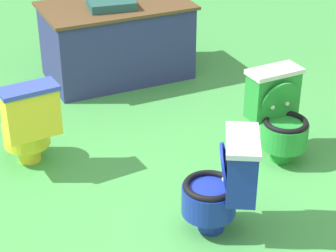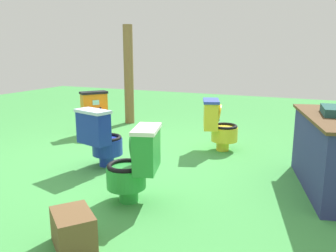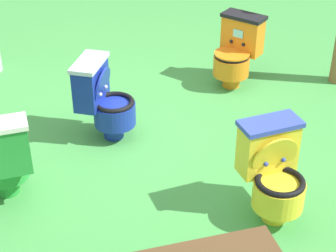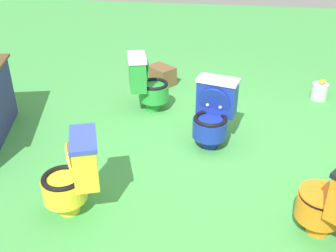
# 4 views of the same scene
# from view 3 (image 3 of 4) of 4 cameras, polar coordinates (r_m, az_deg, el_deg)

# --- Properties ---
(ground) EXTENTS (14.00, 14.00, 0.00)m
(ground) POSITION_cam_3_polar(r_m,az_deg,el_deg) (4.91, -3.02, -1.74)
(ground) COLOR #429947
(toilet_blue) EXTENTS (0.58, 0.52, 0.73)m
(toilet_blue) POSITION_cam_3_polar(r_m,az_deg,el_deg) (4.85, -6.61, 2.77)
(toilet_blue) COLOR #192D9E
(toilet_blue) RESTS_ON ground
(toilet_yellow) EXTENTS (0.54, 0.60, 0.73)m
(toilet_yellow) POSITION_cam_3_polar(r_m,az_deg,el_deg) (4.00, 10.77, -4.60)
(toilet_yellow) COLOR yellow
(toilet_yellow) RESTS_ON ground
(toilet_orange) EXTENTS (0.62, 0.63, 0.73)m
(toilet_orange) POSITION_cam_3_polar(r_m,az_deg,el_deg) (5.77, 7.03, 7.65)
(toilet_orange) COLOR orange
(toilet_orange) RESTS_ON ground
(toilet_green) EXTENTS (0.52, 0.59, 0.73)m
(toilet_green) POSITION_cam_3_polar(r_m,az_deg,el_deg) (4.25, -16.69, -3.09)
(toilet_green) COLOR green
(toilet_green) RESTS_ON ground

